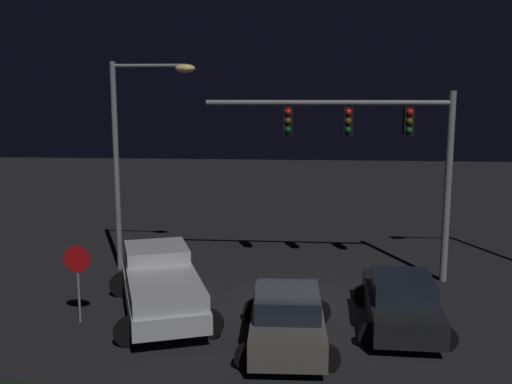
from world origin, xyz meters
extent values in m
plane|color=black|center=(0.00, 0.00, 0.00)|extent=(80.00, 80.00, 0.00)
cube|color=#B7B7BC|center=(-3.80, -1.08, 0.68)|extent=(3.71, 5.76, 0.55)
cube|color=#B7B7BC|center=(-4.20, 0.04, 1.38)|extent=(2.38, 2.41, 0.85)
cube|color=black|center=(-4.20, 0.04, 1.50)|extent=(2.17, 2.03, 0.51)
cube|color=#B7B7BC|center=(-3.43, -2.10, 1.18)|extent=(2.83, 3.50, 0.45)
cylinder|color=black|center=(-5.43, 0.40, 0.40)|extent=(0.80, 0.22, 0.80)
cylinder|color=black|center=(-3.49, 1.10, 0.40)|extent=(0.80, 0.22, 0.80)
cylinder|color=black|center=(-4.11, -3.26, 0.40)|extent=(0.80, 0.22, 0.80)
cylinder|color=black|center=(-2.17, -2.56, 0.40)|extent=(0.80, 0.22, 0.80)
cube|color=black|center=(3.00, -1.30, 0.61)|extent=(1.94, 4.46, 0.70)
cube|color=black|center=(2.99, -1.55, 1.23)|extent=(1.67, 2.05, 0.55)
cylinder|color=black|center=(2.13, 0.22, 0.32)|extent=(0.64, 0.22, 0.64)
cylinder|color=black|center=(3.97, 0.16, 0.32)|extent=(0.64, 0.22, 0.64)
cylinder|color=black|center=(2.03, -2.77, 0.32)|extent=(0.64, 0.22, 0.64)
cylinder|color=black|center=(3.87, -2.83, 0.32)|extent=(0.64, 0.22, 0.64)
cube|color=#514C47|center=(-0.09, -2.73, 0.61)|extent=(1.95, 4.46, 0.70)
cube|color=black|center=(-0.09, -2.98, 1.23)|extent=(1.67, 2.05, 0.55)
cylinder|color=black|center=(-1.07, -1.27, 0.32)|extent=(0.64, 0.22, 0.64)
cylinder|color=black|center=(0.77, -1.21, 0.32)|extent=(0.64, 0.22, 0.64)
cylinder|color=black|center=(-0.96, -4.26, 0.32)|extent=(0.64, 0.22, 0.64)
cylinder|color=black|center=(0.88, -4.20, 0.32)|extent=(0.64, 0.22, 0.64)
cylinder|color=slate|center=(5.13, 2.91, 3.25)|extent=(0.24, 0.24, 6.50)
cylinder|color=slate|center=(1.03, 2.91, 6.10)|extent=(8.20, 0.18, 0.18)
cube|color=black|center=(3.73, 2.91, 5.50)|extent=(0.32, 0.44, 0.95)
sphere|color=red|center=(3.73, 2.68, 5.80)|extent=(0.22, 0.22, 0.22)
sphere|color=#59380A|center=(3.73, 2.68, 5.50)|extent=(0.22, 0.22, 0.22)
sphere|color=#0C4719|center=(3.73, 2.68, 5.20)|extent=(0.22, 0.22, 0.22)
cube|color=black|center=(1.73, 2.91, 5.50)|extent=(0.32, 0.44, 0.95)
sphere|color=red|center=(1.73, 2.68, 5.80)|extent=(0.22, 0.22, 0.22)
sphere|color=#59380A|center=(1.73, 2.68, 5.50)|extent=(0.22, 0.22, 0.22)
sphere|color=#0C4719|center=(1.73, 2.68, 5.20)|extent=(0.22, 0.22, 0.22)
cube|color=black|center=(-0.27, 2.91, 5.50)|extent=(0.32, 0.44, 0.95)
sphere|color=red|center=(-0.27, 2.68, 5.80)|extent=(0.22, 0.22, 0.22)
sphere|color=#59380A|center=(-0.27, 2.68, 5.50)|extent=(0.22, 0.22, 0.22)
sphere|color=#0C4719|center=(-0.27, 2.68, 5.20)|extent=(0.22, 0.22, 0.22)
cylinder|color=slate|center=(-6.44, 3.35, 3.76)|extent=(0.20, 0.20, 7.51)
cylinder|color=slate|center=(-5.15, 3.35, 7.36)|extent=(2.58, 0.12, 0.12)
ellipsoid|color=#F9CC72|center=(-3.86, 3.35, 7.26)|extent=(0.70, 0.44, 0.30)
cylinder|color=slate|center=(-6.00, -1.75, 1.10)|extent=(0.07, 0.07, 2.20)
cylinder|color=#B20C0F|center=(-6.00, -1.78, 1.85)|extent=(0.76, 0.03, 0.76)
camera|label=1|loc=(0.28, -17.13, 6.41)|focal=41.26mm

